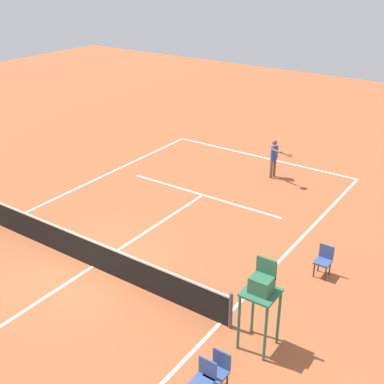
{
  "coord_description": "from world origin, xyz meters",
  "views": [
    {
      "loc": [
        -9.79,
        8.82,
        8.64
      ],
      "look_at": [
        -0.44,
        -4.72,
        0.8
      ],
      "focal_mm": 46.64,
      "sensor_mm": 36.0,
      "label": 1
    }
  ],
  "objects": [
    {
      "name": "ground_plane",
      "position": [
        0.0,
        0.0,
        0.0
      ],
      "size": [
        60.0,
        60.0,
        0.0
      ],
      "primitive_type": "plane",
      "color": "#AD5933"
    },
    {
      "name": "court_lines",
      "position": [
        0.0,
        0.0,
        0.0
      ],
      "size": [
        9.28,
        22.36,
        0.01
      ],
      "color": "white",
      "rests_on": "ground"
    },
    {
      "name": "tennis_net",
      "position": [
        0.0,
        0.0,
        0.5
      ],
      "size": [
        9.88,
        0.1,
        1.07
      ],
      "color": "#4C4C51",
      "rests_on": "ground"
    },
    {
      "name": "player_serving",
      "position": [
        -1.53,
        -9.28,
        1.0
      ],
      "size": [
        1.21,
        0.85,
        1.69
      ],
      "rotation": [
        0.0,
        0.0,
        1.28
      ],
      "color": "brown",
      "rests_on": "ground"
    },
    {
      "name": "tennis_ball",
      "position": [
        -1.35,
        -6.31,
        0.03
      ],
      "size": [
        0.07,
        0.07,
        0.07
      ],
      "primitive_type": "sphere",
      "color": "#CCE033",
      "rests_on": "ground"
    },
    {
      "name": "umpire_chair",
      "position": [
        -5.76,
        0.16,
        1.61
      ],
      "size": [
        0.8,
        0.8,
        2.41
      ],
      "color": "#2D6B4C",
      "rests_on": "ground"
    },
    {
      "name": "courtside_chair_near",
      "position": [
        -5.56,
        2.24,
        0.53
      ],
      "size": [
        0.44,
        0.46,
        0.95
      ],
      "color": "#262626",
      "rests_on": "ground"
    },
    {
      "name": "courtside_chair_mid",
      "position": [
        -5.96,
        -3.59,
        0.53
      ],
      "size": [
        0.44,
        0.46,
        0.95
      ],
      "color": "#262626",
      "rests_on": "ground"
    },
    {
      "name": "courtside_chair_far",
      "position": [
        -5.68,
        1.87,
        0.53
      ],
      "size": [
        0.44,
        0.46,
        0.95
      ],
      "color": "#262626",
      "rests_on": "ground"
    }
  ]
}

